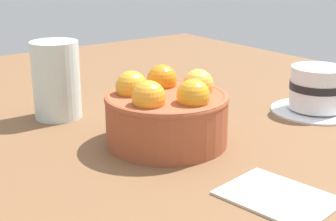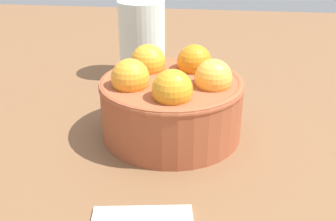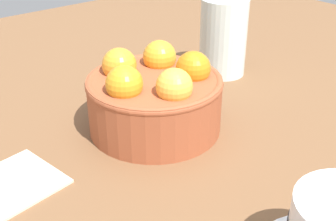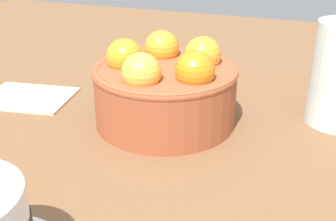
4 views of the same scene
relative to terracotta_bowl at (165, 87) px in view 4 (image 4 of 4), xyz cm
name	(u,v)px [view 4 (image 4 of 4)]	position (x,y,z in cm)	size (l,w,h in cm)	color
ground_plane	(165,140)	(0.00, 0.02, -6.74)	(137.77, 115.86, 4.99)	brown
terracotta_bowl	(165,87)	(0.00, 0.00, 0.00)	(15.99, 15.99, 9.50)	#9E4C2D
folded_napkin	(27,97)	(19.13, 0.12, -3.95)	(11.13, 8.39, 0.60)	beige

